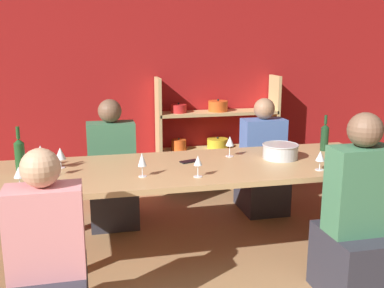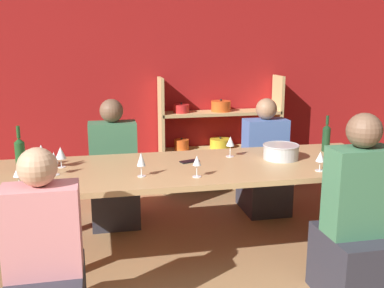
{
  "view_description": "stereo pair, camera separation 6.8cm",
  "coord_description": "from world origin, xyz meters",
  "px_view_note": "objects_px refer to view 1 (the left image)",
  "views": [
    {
      "loc": [
        -0.6,
        -1.35,
        1.72
      ],
      "look_at": [
        0.18,
        2.02,
        0.92
      ],
      "focal_mm": 42.0,
      "sensor_mm": 36.0,
      "label": 1
    },
    {
      "loc": [
        -0.54,
        -1.37,
        1.72
      ],
      "look_at": [
        0.18,
        2.02,
        0.92
      ],
      "focal_mm": 42.0,
      "sensor_mm": 36.0,
      "label": 2
    }
  ],
  "objects_px": {
    "wine_glass_red_a": "(320,157)",
    "wine_glass_red_c": "(230,142)",
    "mixing_bowl": "(280,151)",
    "person_near_a": "(356,232)",
    "cell_phone": "(189,161)",
    "wine_bottle_dark": "(325,137)",
    "wine_glass_white_a": "(142,160)",
    "wine_glass_empty_b": "(60,154)",
    "wine_glass_red_b": "(54,159)",
    "wine_glass_white_b": "(19,173)",
    "person_far_b": "(113,179)",
    "person_far_a": "(262,170)",
    "wine_bottle_green": "(20,156)",
    "dining_table": "(195,174)",
    "shelf_unit": "(215,147)",
    "person_near_b": "(49,275)",
    "wine_glass_red_d": "(41,151)",
    "wine_glass_empty_a": "(198,161)"
  },
  "relations": [
    {
      "from": "wine_glass_red_a",
      "to": "wine_glass_red_c",
      "type": "distance_m",
      "value": 0.76
    },
    {
      "from": "mixing_bowl",
      "to": "person_near_a",
      "type": "bearing_deg",
      "value": -78.67
    },
    {
      "from": "wine_glass_red_a",
      "to": "cell_phone",
      "type": "height_order",
      "value": "wine_glass_red_a"
    },
    {
      "from": "wine_bottle_dark",
      "to": "wine_glass_white_a",
      "type": "distance_m",
      "value": 1.71
    },
    {
      "from": "cell_phone",
      "to": "wine_glass_empty_b",
      "type": "bearing_deg",
      "value": 176.84
    },
    {
      "from": "wine_glass_red_b",
      "to": "wine_glass_white_b",
      "type": "relative_size",
      "value": 1.14
    },
    {
      "from": "person_near_a",
      "to": "person_far_b",
      "type": "relative_size",
      "value": 1.07
    },
    {
      "from": "person_far_a",
      "to": "wine_glass_white_b",
      "type": "bearing_deg",
      "value": 28.14
    },
    {
      "from": "wine_bottle_dark",
      "to": "cell_phone",
      "type": "bearing_deg",
      "value": -175.06
    },
    {
      "from": "wine_bottle_dark",
      "to": "person_near_a",
      "type": "bearing_deg",
      "value": -106.96
    },
    {
      "from": "wine_glass_empty_b",
      "to": "wine_glass_white_a",
      "type": "height_order",
      "value": "wine_glass_white_a"
    },
    {
      "from": "wine_bottle_green",
      "to": "person_far_a",
      "type": "bearing_deg",
      "value": 20.48
    },
    {
      "from": "wine_glass_white_a",
      "to": "wine_glass_red_a",
      "type": "bearing_deg",
      "value": -5.77
    },
    {
      "from": "dining_table",
      "to": "wine_bottle_green",
      "type": "bearing_deg",
      "value": 177.86
    },
    {
      "from": "shelf_unit",
      "to": "mixing_bowl",
      "type": "distance_m",
      "value": 1.69
    },
    {
      "from": "wine_glass_white_a",
      "to": "person_near_b",
      "type": "distance_m",
      "value": 1.01
    },
    {
      "from": "wine_glass_empty_b",
      "to": "wine_glass_red_c",
      "type": "bearing_deg",
      "value": 1.83
    },
    {
      "from": "wine_bottle_green",
      "to": "wine_glass_red_d",
      "type": "relative_size",
      "value": 2.09
    },
    {
      "from": "mixing_bowl",
      "to": "wine_bottle_green",
      "type": "bearing_deg",
      "value": -179.84
    },
    {
      "from": "shelf_unit",
      "to": "person_near_a",
      "type": "bearing_deg",
      "value": -84.12
    },
    {
      "from": "wine_glass_red_b",
      "to": "wine_glass_white_b",
      "type": "bearing_deg",
      "value": -128.8
    },
    {
      "from": "shelf_unit",
      "to": "wine_bottle_dark",
      "type": "xyz_separation_m",
      "value": [
        0.58,
        -1.49,
        0.4
      ]
    },
    {
      "from": "cell_phone",
      "to": "person_near_b",
      "type": "distance_m",
      "value": 1.45
    },
    {
      "from": "shelf_unit",
      "to": "person_near_b",
      "type": "distance_m",
      "value": 3.06
    },
    {
      "from": "person_far_b",
      "to": "wine_glass_red_a",
      "type": "bearing_deg",
      "value": 140.7
    },
    {
      "from": "dining_table",
      "to": "wine_bottle_dark",
      "type": "xyz_separation_m",
      "value": [
        1.23,
        0.22,
        0.2
      ]
    },
    {
      "from": "wine_glass_red_b",
      "to": "wine_glass_red_c",
      "type": "bearing_deg",
      "value": 9.99
    },
    {
      "from": "dining_table",
      "to": "person_near_a",
      "type": "bearing_deg",
      "value": -41.84
    },
    {
      "from": "person_near_a",
      "to": "person_near_b",
      "type": "xyz_separation_m",
      "value": [
        -1.96,
        -0.02,
        -0.05
      ]
    },
    {
      "from": "wine_glass_empty_a",
      "to": "wine_glass_red_b",
      "type": "xyz_separation_m",
      "value": [
        -1.0,
        0.26,
        0.01
      ]
    },
    {
      "from": "dining_table",
      "to": "wine_glass_red_c",
      "type": "relative_size",
      "value": 17.88
    },
    {
      "from": "wine_glass_red_d",
      "to": "person_far_a",
      "type": "height_order",
      "value": "person_far_a"
    },
    {
      "from": "wine_bottle_green",
      "to": "wine_bottle_dark",
      "type": "bearing_deg",
      "value": 3.94
    },
    {
      "from": "wine_bottle_dark",
      "to": "person_near_b",
      "type": "bearing_deg",
      "value": -155.1
    },
    {
      "from": "wine_glass_red_b",
      "to": "person_near_b",
      "type": "bearing_deg",
      "value": -90.6
    },
    {
      "from": "dining_table",
      "to": "person_near_b",
      "type": "distance_m",
      "value": 1.37
    },
    {
      "from": "person_near_a",
      "to": "person_far_a",
      "type": "relative_size",
      "value": 1.1
    },
    {
      "from": "wine_glass_white_a",
      "to": "person_far_a",
      "type": "height_order",
      "value": "person_far_a"
    },
    {
      "from": "dining_table",
      "to": "person_far_a",
      "type": "xyz_separation_m",
      "value": [
        0.92,
        0.87,
        -0.27
      ]
    },
    {
      "from": "shelf_unit",
      "to": "wine_bottle_dark",
      "type": "relative_size",
      "value": 4.54
    },
    {
      "from": "wine_bottle_green",
      "to": "person_far_a",
      "type": "xyz_separation_m",
      "value": [
        2.2,
        0.82,
        -0.49
      ]
    },
    {
      "from": "shelf_unit",
      "to": "person_near_a",
      "type": "height_order",
      "value": "shelf_unit"
    },
    {
      "from": "shelf_unit",
      "to": "wine_glass_white_b",
      "type": "height_order",
      "value": "shelf_unit"
    },
    {
      "from": "wine_glass_red_b",
      "to": "dining_table",
      "type": "bearing_deg",
      "value": 1.86
    },
    {
      "from": "wine_glass_white_b",
      "to": "person_near_b",
      "type": "relative_size",
      "value": 0.13
    },
    {
      "from": "wine_glass_empty_a",
      "to": "person_near_a",
      "type": "height_order",
      "value": "person_near_a"
    },
    {
      "from": "dining_table",
      "to": "person_near_b",
      "type": "xyz_separation_m",
      "value": [
        -1.05,
        -0.84,
        -0.28
      ]
    },
    {
      "from": "wine_bottle_green",
      "to": "wine_glass_empty_a",
      "type": "relative_size",
      "value": 2.27
    },
    {
      "from": "person_near_b",
      "to": "mixing_bowl",
      "type": "bearing_deg",
      "value": 26.47
    },
    {
      "from": "wine_glass_empty_a",
      "to": "person_near_b",
      "type": "height_order",
      "value": "person_near_b"
    }
  ]
}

